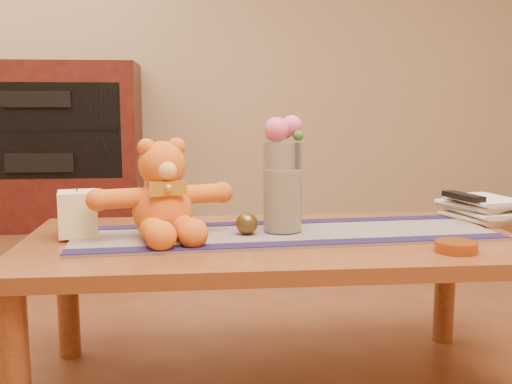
{
  "coord_description": "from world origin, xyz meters",
  "views": [
    {
      "loc": [
        -0.21,
        -1.65,
        0.82
      ],
      "look_at": [
        -0.05,
        0.0,
        0.58
      ],
      "focal_mm": 42.07,
      "sensor_mm": 36.0,
      "label": 1
    }
  ],
  "objects": [
    {
      "name": "wall_back",
      "position": [
        0.0,
        2.75,
        1.35
      ],
      "size": [
        5.5,
        0.0,
        5.5
      ],
      "primitive_type": "plane",
      "rotation": [
        1.57,
        0.0,
        0.0
      ],
      "color": "tan",
      "rests_on": "floor"
    },
    {
      "name": "coffee_table_top",
      "position": [
        0.0,
        0.0,
        0.43
      ],
      "size": [
        1.4,
        0.7,
        0.04
      ],
      "primitive_type": "cube",
      "color": "#623017",
      "rests_on": "floor"
    },
    {
      "name": "table_leg_fl",
      "position": [
        -0.64,
        -0.29,
        0.21
      ],
      "size": [
        0.07,
        0.07,
        0.41
      ],
      "primitive_type": "cylinder",
      "color": "#623017",
      "rests_on": "floor"
    },
    {
      "name": "table_leg_bl",
      "position": [
        -0.64,
        0.29,
        0.21
      ],
      "size": [
        0.07,
        0.07,
        0.41
      ],
      "primitive_type": "cylinder",
      "color": "#623017",
      "rests_on": "floor"
    },
    {
      "name": "table_leg_br",
      "position": [
        0.64,
        0.29,
        0.21
      ],
      "size": [
        0.07,
        0.07,
        0.41
      ],
      "primitive_type": "cylinder",
      "color": "#623017",
      "rests_on": "floor"
    },
    {
      "name": "persian_runner",
      "position": [
        0.04,
        0.02,
        0.45
      ],
      "size": [
        1.22,
        0.43,
        0.01
      ],
      "primitive_type": "cube",
      "rotation": [
        0.0,
        0.0,
        0.07
      ],
      "color": "#191D48",
      "rests_on": "coffee_table_top"
    },
    {
      "name": "runner_border_near",
      "position": [
        0.05,
        -0.12,
        0.46
      ],
      "size": [
        1.2,
        0.14,
        0.0
      ],
      "primitive_type": "cube",
      "rotation": [
        0.0,
        0.0,
        0.07
      ],
      "color": "#1A133A",
      "rests_on": "persian_runner"
    },
    {
      "name": "runner_border_far",
      "position": [
        0.03,
        0.17,
        0.46
      ],
      "size": [
        1.2,
        0.14,
        0.0
      ],
      "primitive_type": "cube",
      "rotation": [
        0.0,
        0.0,
        0.07
      ],
      "color": "#1A133A",
      "rests_on": "persian_runner"
    },
    {
      "name": "teddy_bear",
      "position": [
        -0.31,
        0.01,
        0.59
      ],
      "size": [
        0.46,
        0.41,
        0.26
      ],
      "primitive_type": null,
      "rotation": [
        0.0,
        0.0,
        0.3
      ],
      "color": "orange",
      "rests_on": "persian_runner"
    },
    {
      "name": "pillar_candle",
      "position": [
        -0.55,
        0.04,
        0.52
      ],
      "size": [
        0.12,
        0.12,
        0.13
      ],
      "primitive_type": "cube",
      "rotation": [
        0.0,
        0.0,
        0.19
      ],
      "color": "beige",
      "rests_on": "persian_runner"
    },
    {
      "name": "candle_wick",
      "position": [
        -0.55,
        0.04,
        0.59
      ],
      "size": [
        0.0,
        0.0,
        0.01
      ],
      "primitive_type": "cylinder",
      "rotation": [
        0.0,
        0.0,
        0.19
      ],
      "color": "black",
      "rests_on": "pillar_candle"
    },
    {
      "name": "glass_vase",
      "position": [
        0.03,
        0.04,
        0.59
      ],
      "size": [
        0.11,
        0.11,
        0.26
      ],
      "primitive_type": "cylinder",
      "color": "silver",
      "rests_on": "persian_runner"
    },
    {
      "name": "potpourri_fill",
      "position": [
        0.03,
        0.04,
        0.55
      ],
      "size": [
        0.09,
        0.09,
        0.18
      ],
      "primitive_type": "cylinder",
      "color": "beige",
      "rests_on": "glass_vase"
    },
    {
      "name": "rose_left",
      "position": [
        0.01,
        0.03,
        0.75
      ],
      "size": [
        0.07,
        0.07,
        0.07
      ],
      "primitive_type": "sphere",
      "color": "#F05588",
      "rests_on": "glass_vase"
    },
    {
      "name": "rose_right",
      "position": [
        0.06,
        0.04,
        0.76
      ],
      "size": [
        0.06,
        0.06,
        0.06
      ],
      "primitive_type": "sphere",
      "color": "#F05588",
      "rests_on": "glass_vase"
    },
    {
      "name": "blue_flower_back",
      "position": [
        0.04,
        0.07,
        0.75
      ],
      "size": [
        0.04,
        0.04,
        0.04
      ],
      "primitive_type": "sphere",
      "color": "#444E95",
      "rests_on": "glass_vase"
    },
    {
      "name": "blue_flower_side",
      "position": [
        0.0,
        0.06,
        0.74
      ],
      "size": [
        0.04,
        0.04,
        0.04
      ],
      "primitive_type": "sphere",
      "color": "#444E95",
      "rests_on": "glass_vase"
    },
    {
      "name": "leaf_sprig",
      "position": [
        0.07,
        0.02,
        0.74
      ],
      "size": [
        0.03,
        0.03,
        0.03
      ],
      "primitive_type": "sphere",
      "color": "#33662D",
      "rests_on": "glass_vase"
    },
    {
      "name": "bronze_ball",
      "position": [
        -0.08,
        0.01,
        0.49
      ],
      "size": [
        0.07,
        0.07,
        0.06
      ],
      "primitive_type": "sphere",
      "rotation": [
        0.0,
        0.0,
        -0.14
      ],
      "color": "#4D3B19",
      "rests_on": "persian_runner"
    },
    {
      "name": "book_bottom",
      "position": [
        0.62,
        0.16,
        0.46
      ],
      "size": [
        0.22,
        0.26,
        0.02
      ],
      "primitive_type": "imported",
      "rotation": [
        0.0,
        0.0,
        0.29
      ],
      "color": "beige",
      "rests_on": "coffee_table_top"
    },
    {
      "name": "book_lower",
      "position": [
        0.63,
        0.16,
        0.48
      ],
      "size": [
        0.2,
        0.25,
        0.02
      ],
      "primitive_type": "imported",
      "rotation": [
        0.0,
        0.0,
        0.15
      ],
      "color": "beige",
      "rests_on": "book_bottom"
    },
    {
      "name": "book_upper",
      "position": [
        0.62,
        0.16,
        0.5
      ],
      "size": [
        0.23,
        0.27,
        0.02
      ],
      "primitive_type": "imported",
      "rotation": [
        0.0,
        0.0,
        0.34
      ],
      "color": "beige",
      "rests_on": "book_lower"
    },
    {
      "name": "book_top",
      "position": [
        0.63,
        0.16,
        0.52
      ],
      "size": [
        0.2,
        0.25,
        0.02
      ],
      "primitive_type": "imported",
      "rotation": [
        0.0,
        0.0,
        0.19
      ],
      "color": "beige",
      "rests_on": "book_upper"
    },
    {
      "name": "tv_remote",
      "position": [
        0.62,
        0.15,
        0.54
      ],
      "size": [
        0.08,
        0.17,
        0.02
      ],
      "primitive_type": "cube",
      "rotation": [
        0.0,
        0.0,
        0.24
      ],
      "color": "black",
      "rests_on": "book_top"
    },
    {
      "name": "amber_dish",
      "position": [
        0.44,
        -0.22,
        0.46
      ],
      "size": [
        0.13,
        0.13,
        0.03
      ],
      "primitive_type": "cylinder",
      "rotation": [
        0.0,
        0.0,
        0.19
      ],
      "color": "#BF5914",
      "rests_on": "coffee_table_top"
    },
    {
      "name": "media_cabinet",
      "position": [
        -1.2,
        2.48,
        0.55
      ],
      "size": [
        1.2,
        0.5,
        1.1
      ],
      "primitive_type": "cube",
      "color": "black",
      "rests_on": "floor"
    },
    {
      "name": "cabinet_cavity",
      "position": [
        -1.2,
        2.25,
        0.66
      ],
      "size": [
        1.02,
        0.03,
        0.61
      ],
      "primitive_type": "cube",
      "color": "black",
      "rests_on": "media_cabinet"
    },
    {
      "name": "cabinet_shelf",
      "position": [
        -1.2,
        2.33,
        0.66
      ],
      "size": [
        1.02,
        0.2,
        0.02
      ],
      "primitive_type": "cube",
      "color": "black",
      "rests_on": "media_cabinet"
    },
    {
      "name": "stereo_upper",
      "position": [
        -1.2,
        2.35,
        0.86
      ],
      "size": [
        0.42,
        0.28,
        0.1
      ],
      "primitive_type": "cube",
      "color": "black",
      "rests_on": "media_cabinet"
    },
    {
      "name": "stereo_lower",
      "position": [
        -1.2,
        2.35,
        0.46
      ],
      "size": [
        0.42,
        0.28,
        0.12
      ],
      "primitive_type": "cube",
      "color": "black",
      "rests_on": "media_cabinet"
    }
  ]
}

